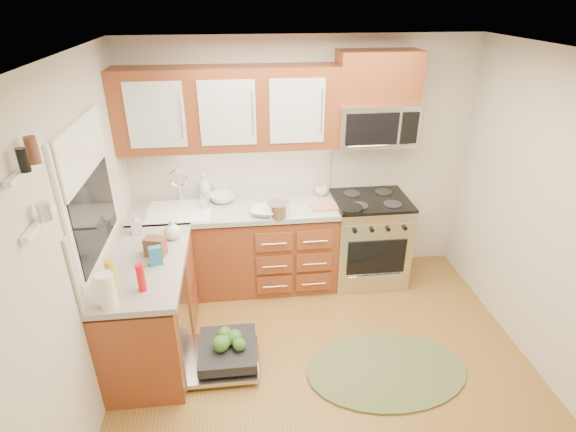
{
  "coord_description": "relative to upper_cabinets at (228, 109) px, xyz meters",
  "views": [
    {
      "loc": [
        -0.64,
        -2.61,
        2.86
      ],
      "look_at": [
        -0.25,
        0.85,
        1.1
      ],
      "focal_mm": 28.0,
      "sensor_mm": 36.0,
      "label": 1
    }
  ],
  "objects": [
    {
      "name": "floor",
      "position": [
        0.73,
        -1.57,
        -1.88
      ],
      "size": [
        3.5,
        3.5,
        0.0
      ],
      "primitive_type": "plane",
      "color": "brown",
      "rests_on": "ground"
    },
    {
      "name": "ceiling",
      "position": [
        0.73,
        -1.57,
        0.62
      ],
      "size": [
        3.5,
        3.5,
        0.0
      ],
      "primitive_type": "plane",
      "rotation": [
        3.14,
        0.0,
        0.0
      ],
      "color": "white",
      "rests_on": "ground"
    },
    {
      "name": "wall_back",
      "position": [
        0.73,
        0.18,
        -0.62
      ],
      "size": [
        3.5,
        0.04,
        2.5
      ],
      "primitive_type": "cube",
      "color": "beige",
      "rests_on": "ground"
    },
    {
      "name": "wall_left",
      "position": [
        -1.02,
        -1.57,
        -0.62
      ],
      "size": [
        0.04,
        3.5,
        2.5
      ],
      "primitive_type": "cube",
      "color": "beige",
      "rests_on": "ground"
    },
    {
      "name": "wall_right",
      "position": [
        2.48,
        -1.57,
        -0.62
      ],
      "size": [
        0.04,
        3.5,
        2.5
      ],
      "primitive_type": "cube",
      "color": "beige",
      "rests_on": "ground"
    },
    {
      "name": "base_cabinet_back",
      "position": [
        0.0,
        -0.12,
        -1.45
      ],
      "size": [
        2.05,
        0.6,
        0.85
      ],
      "primitive_type": "cube",
      "color": "brown",
      "rests_on": "ground"
    },
    {
      "name": "base_cabinet_left",
      "position": [
        -0.72,
        -1.05,
        -1.45
      ],
      "size": [
        0.6,
        1.25,
        0.85
      ],
      "primitive_type": "cube",
      "color": "brown",
      "rests_on": "ground"
    },
    {
      "name": "countertop_back",
      "position": [
        0.0,
        -0.14,
        -0.97
      ],
      "size": [
        2.07,
        0.64,
        0.05
      ],
      "primitive_type": "cube",
      "color": "#A4A096",
      "rests_on": "base_cabinet_back"
    },
    {
      "name": "countertop_left",
      "position": [
        -0.71,
        -1.05,
        -0.97
      ],
      "size": [
        0.64,
        1.27,
        0.05
      ],
      "primitive_type": "cube",
      "color": "#A4A096",
      "rests_on": "base_cabinet_left"
    },
    {
      "name": "backsplash_back",
      "position": [
        0.0,
        0.16,
        -0.67
      ],
      "size": [
        2.05,
        0.02,
        0.57
      ],
      "primitive_type": "cube",
      "color": "beige",
      "rests_on": "ground"
    },
    {
      "name": "backsplash_left",
      "position": [
        -1.01,
        -1.05,
        -0.67
      ],
      "size": [
        0.02,
        1.25,
        0.57
      ],
      "primitive_type": "cube",
      "color": "beige",
      "rests_on": "ground"
    },
    {
      "name": "upper_cabinets",
      "position": [
        0.0,
        0.0,
        0.0
      ],
      "size": [
        2.05,
        0.35,
        0.75
      ],
      "primitive_type": null,
      "color": "brown",
      "rests_on": "ground"
    },
    {
      "name": "cabinet_over_mw",
      "position": [
        1.41,
        0.0,
        0.26
      ],
      "size": [
        0.76,
        0.35,
        0.47
      ],
      "primitive_type": "cube",
      "color": "brown",
      "rests_on": "ground"
    },
    {
      "name": "range",
      "position": [
        1.41,
        -0.15,
        -1.4
      ],
      "size": [
        0.76,
        0.64,
        0.95
      ],
      "primitive_type": null,
      "color": "silver",
      "rests_on": "ground"
    },
    {
      "name": "microwave",
      "position": [
        1.41,
        -0.02,
        -0.18
      ],
      "size": [
        0.76,
        0.38,
        0.4
      ],
      "primitive_type": null,
      "color": "silver",
      "rests_on": "ground"
    },
    {
      "name": "sink",
      "position": [
        -0.52,
        -0.16,
        -1.07
      ],
      "size": [
        0.62,
        0.5,
        0.26
      ],
      "primitive_type": null,
      "color": "white",
      "rests_on": "ground"
    },
    {
      "name": "dishwasher",
      "position": [
        -0.13,
        -1.27,
        -1.77
      ],
      "size": [
        0.7,
        0.6,
        0.2
      ],
      "primitive_type": null,
      "color": "silver",
      "rests_on": "ground"
    },
    {
      "name": "window",
      "position": [
        -1.01,
        -1.07,
        -0.32
      ],
      "size": [
        0.03,
        1.05,
        1.05
      ],
      "primitive_type": null,
      "color": "white",
      "rests_on": "ground"
    },
    {
      "name": "window_blind",
      "position": [
        -0.98,
        -1.07,
        0.0
      ],
      "size": [
        0.02,
        0.96,
        0.4
      ],
      "primitive_type": "cube",
      "color": "white",
      "rests_on": "ground"
    },
    {
      "name": "shelf_upper",
      "position": [
        -0.99,
        -1.92,
        0.17
      ],
      "size": [
        0.04,
        0.4,
        0.03
      ],
      "primitive_type": "cube",
      "color": "white",
      "rests_on": "ground"
    },
    {
      "name": "shelf_lower",
      "position": [
        -0.99,
        -1.92,
        -0.12
      ],
      "size": [
        0.04,
        0.4,
        0.03
      ],
      "primitive_type": "cube",
      "color": "white",
      "rests_on": "ground"
    },
    {
      "name": "rug",
      "position": [
        1.22,
        -1.53,
        -1.86
      ],
      "size": [
        1.43,
        1.02,
        0.02
      ],
      "primitive_type": null,
      "rotation": [
        0.0,
        0.0,
        -0.11
      ],
      "color": "#5C663A",
      "rests_on": "ground"
    },
    {
      "name": "skillet",
      "position": [
        1.12,
        -0.4,
        -0.9
      ],
      "size": [
        0.3,
        0.3,
        0.04
      ],
      "primitive_type": "cylinder",
      "rotation": [
        0.0,
        0.0,
        -0.36
      ],
      "color": "black",
      "rests_on": "range"
    },
    {
      "name": "stock_pot",
      "position": [
        0.43,
        -0.35,
        -0.88
      ],
      "size": [
        0.29,
        0.29,
        0.13
      ],
      "primitive_type": "cylinder",
      "rotation": [
        0.0,
        0.0,
        -0.41
      ],
      "color": "silver",
      "rests_on": "countertop_back"
    },
    {
      "name": "cutting_board",
      "position": [
        0.91,
        -0.24,
        -0.94
      ],
      "size": [
        0.29,
        0.2,
        0.02
      ],
      "primitive_type": "cube",
      "rotation": [
        0.0,
        0.0,
        0.06
      ],
      "color": "#B17851",
      "rests_on": "countertop_back"
    },
    {
      "name": "canister",
      "position": [
        -0.27,
        -0.11,
        -0.87
      ],
      "size": [
        0.11,
        0.11,
        0.15
      ],
      "primitive_type": "cylinder",
      "rotation": [
        0.0,
        0.0,
        0.21
      ],
      "color": "silver",
      "rests_on": "countertop_back"
    },
    {
      "name": "paper_towel_roll",
      "position": [
        -0.85,
        -1.59,
        -0.82
      ],
      "size": [
        0.15,
        0.15,
        0.26
      ],
      "primitive_type": "cylinder",
      "rotation": [
        0.0,
        0.0,
        -0.37
      ],
      "color": "white",
      "rests_on": "countertop_left"
    },
    {
      "name": "mustard_bottle",
      "position": [
        -0.88,
        -1.36,
        -0.84
      ],
      "size": [
        0.07,
        0.07,
        0.21
      ],
      "primitive_type": "cylinder",
      "rotation": [
        0.0,
        0.0,
        -0.11
      ],
      "color": "gold",
      "rests_on": "countertop_left"
    },
    {
      "name": "red_bottle",
      "position": [
        -0.65,
        -1.44,
        -0.84
      ],
      "size": [
        0.06,
        0.06,
        0.22
      ],
      "primitive_type": "cylinder",
      "rotation": [
        0.0,
        0.0,
        -0.05
      ],
      "color": "red",
      "rests_on": "countertop_left"
    },
    {
      "name": "wooden_box",
      "position": [
        -0.63,
        -0.95,
        -0.87
      ],
      "size": [
        0.18,
        0.15,
        0.16
      ],
      "primitive_type": "cube",
      "rotation": [
        0.0,
        0.0,
        -0.25
      ],
      "color": "brown",
      "rests_on": "countertop_left"
    },
    {
      "name": "blue_carton",
      "position": [
        -0.61,
        -1.1,
        -0.87
      ],
      "size": [
        0.11,
        0.08,
        0.16
      ],
      "primitive_type": "cube",
      "rotation": [
        0.0,
        0.0,
        0.24
      ],
      "color": "teal",
      "rests_on": "countertop_left"
    },
    {
      "name": "bowl_a",
      "position": [
        0.3,
        -0.32,
        -0.92
      ],
      "size": [
        0.32,
        0.32,
        0.06
      ],
      "primitive_type": "imported",
      "rotation": [
        0.0,
        0.0,
        -0.33
      ],
      "color": "#999999",
      "rests_on": "countertop_back"
    },
    {
      "name": "bowl_b",
      "position": [
        -0.11,
        0.03,
        -0.91
      ],
      "size": [
        0.31,
        0.31,
        0.08
      ],
      "primitive_type": "imported",
      "rotation": [
        0.0,
        0.0,
        0.23
      ],
      "color": "#999999",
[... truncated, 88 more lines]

